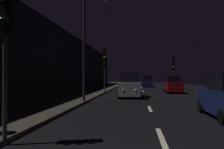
{
  "coord_description": "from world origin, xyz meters",
  "views": [
    {
      "loc": [
        -0.71,
        -3.48,
        1.81
      ],
      "look_at": [
        -3.03,
        16.17,
        2.03
      ],
      "focal_mm": 34.22,
      "sensor_mm": 36.0,
      "label": 1
    }
  ],
  "objects_px": {
    "car_approaching_headlights": "(130,86)",
    "traffic_light_far_left": "(105,61)",
    "traffic_light_far_right": "(173,65)",
    "traffic_light_near_left": "(5,13)",
    "car_parked_right_far": "(173,85)",
    "streetlamp_overhead": "(91,33)",
    "car_distant_taillights": "(147,82)"
  },
  "relations": [
    {
      "from": "traffic_light_far_right",
      "to": "car_parked_right_far",
      "type": "xyz_separation_m",
      "value": [
        -0.8,
        -4.82,
        -2.5
      ]
    },
    {
      "from": "traffic_light_far_right",
      "to": "traffic_light_far_left",
      "type": "height_order",
      "value": "traffic_light_far_left"
    },
    {
      "from": "traffic_light_far_right",
      "to": "car_distant_taillights",
      "type": "relative_size",
      "value": 1.15
    },
    {
      "from": "traffic_light_far_left",
      "to": "car_approaching_headlights",
      "type": "xyz_separation_m",
      "value": [
        2.77,
        -3.07,
        -2.5
      ]
    },
    {
      "from": "traffic_light_far_left",
      "to": "car_parked_right_far",
      "type": "height_order",
      "value": "traffic_light_far_left"
    },
    {
      "from": "streetlamp_overhead",
      "to": "car_parked_right_far",
      "type": "height_order",
      "value": "streetlamp_overhead"
    },
    {
      "from": "traffic_light_far_right",
      "to": "traffic_light_near_left",
      "type": "height_order",
      "value": "traffic_light_near_left"
    },
    {
      "from": "traffic_light_near_left",
      "to": "traffic_light_far_left",
      "type": "xyz_separation_m",
      "value": [
        0.1,
        16.8,
        -0.02
      ]
    },
    {
      "from": "traffic_light_far_left",
      "to": "car_approaching_headlights",
      "type": "bearing_deg",
      "value": 35.0
    },
    {
      "from": "car_distant_taillights",
      "to": "car_parked_right_far",
      "type": "height_order",
      "value": "car_distant_taillights"
    },
    {
      "from": "traffic_light_far_right",
      "to": "car_parked_right_far",
      "type": "distance_m",
      "value": 5.49
    },
    {
      "from": "traffic_light_far_right",
      "to": "traffic_light_far_left",
      "type": "xyz_separation_m",
      "value": [
        -8.21,
        -7.5,
        0.1
      ]
    },
    {
      "from": "traffic_light_far_right",
      "to": "traffic_light_near_left",
      "type": "relative_size",
      "value": 0.97
    },
    {
      "from": "traffic_light_near_left",
      "to": "traffic_light_far_left",
      "type": "distance_m",
      "value": 16.8
    },
    {
      "from": "traffic_light_far_left",
      "to": "car_distant_taillights",
      "type": "distance_m",
      "value": 17.52
    },
    {
      "from": "traffic_light_far_left",
      "to": "car_parked_right_far",
      "type": "relative_size",
      "value": 1.25
    },
    {
      "from": "car_approaching_headlights",
      "to": "traffic_light_near_left",
      "type": "bearing_deg",
      "value": -11.83
    },
    {
      "from": "car_approaching_headlights",
      "to": "traffic_light_far_left",
      "type": "bearing_deg",
      "value": -137.93
    },
    {
      "from": "traffic_light_near_left",
      "to": "car_parked_right_far",
      "type": "distance_m",
      "value": 21.03
    },
    {
      "from": "streetlamp_overhead",
      "to": "car_parked_right_far",
      "type": "bearing_deg",
      "value": 55.93
    },
    {
      "from": "traffic_light_far_left",
      "to": "traffic_light_far_right",
      "type": "bearing_deg",
      "value": 125.33
    },
    {
      "from": "car_approaching_headlights",
      "to": "car_distant_taillights",
      "type": "bearing_deg",
      "value": 173.17
    },
    {
      "from": "car_distant_taillights",
      "to": "car_parked_right_far",
      "type": "xyz_separation_m",
      "value": [
        2.28,
        -13.89,
        -0.05
      ]
    },
    {
      "from": "traffic_light_far_left",
      "to": "car_parked_right_far",
      "type": "xyz_separation_m",
      "value": [
        7.41,
        2.67,
        -2.6
      ]
    },
    {
      "from": "traffic_light_far_right",
      "to": "car_distant_taillights",
      "type": "distance_m",
      "value": 9.88
    },
    {
      "from": "traffic_light_near_left",
      "to": "streetlamp_overhead",
      "type": "height_order",
      "value": "streetlamp_overhead"
    },
    {
      "from": "traffic_light_near_left",
      "to": "car_approaching_headlights",
      "type": "distance_m",
      "value": 14.25
    },
    {
      "from": "traffic_light_near_left",
      "to": "streetlamp_overhead",
      "type": "distance_m",
      "value": 8.99
    },
    {
      "from": "car_parked_right_far",
      "to": "car_approaching_headlights",
      "type": "bearing_deg",
      "value": 141.13
    },
    {
      "from": "traffic_light_far_left",
      "to": "car_parked_right_far",
      "type": "bearing_deg",
      "value": 102.77
    },
    {
      "from": "traffic_light_far_left",
      "to": "streetlamp_overhead",
      "type": "xyz_separation_m",
      "value": [
        0.25,
        -7.91,
        1.33
      ]
    },
    {
      "from": "car_distant_taillights",
      "to": "car_parked_right_far",
      "type": "bearing_deg",
      "value": -170.67
    }
  ]
}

